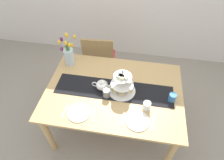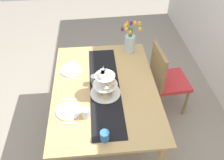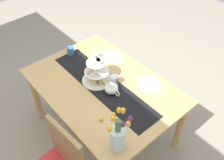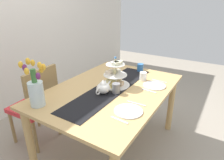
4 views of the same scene
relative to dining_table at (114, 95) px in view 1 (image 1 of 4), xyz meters
name	(u,v)px [view 1 (image 1 of 4)]	position (x,y,z in m)	size (l,w,h in m)	color
ground_plane	(113,124)	(0.00, 0.00, -0.63)	(8.00, 8.00, 0.00)	gray
dining_table	(114,95)	(0.00, 0.00, 0.00)	(1.49, 1.05, 0.73)	tan
chair_left	(100,58)	(-0.33, 0.75, -0.13)	(0.45, 0.45, 0.91)	olive
table_runner	(114,90)	(0.00, 0.00, 0.10)	(1.29, 0.30, 0.00)	black
tiered_cake_stand	(122,84)	(0.09, 0.00, 0.20)	(0.30, 0.30, 0.30)	beige
teapot	(102,85)	(-0.13, 0.00, 0.16)	(0.24, 0.13, 0.14)	white
tulip_vase	(69,54)	(-0.60, 0.34, 0.25)	(0.18, 0.23, 0.40)	silver
dinner_plate_left	(79,113)	(-0.29, -0.35, 0.10)	(0.23, 0.23, 0.01)	white
fork_left	(65,111)	(-0.44, -0.35, 0.10)	(0.02, 0.15, 0.01)	silver
knife_left	(93,115)	(-0.15, -0.35, 0.10)	(0.01, 0.17, 0.01)	silver
dinner_plate_right	(138,121)	(0.29, -0.35, 0.10)	(0.23, 0.23, 0.01)	white
fork_right	(123,119)	(0.14, -0.35, 0.10)	(0.02, 0.15, 0.01)	silver
knife_right	(153,123)	(0.43, -0.35, 0.10)	(0.01, 0.17, 0.01)	silver
mug_grey	(107,93)	(-0.06, -0.10, 0.15)	(0.08, 0.08, 0.10)	slate
mug_white_text	(147,106)	(0.36, -0.19, 0.15)	(0.08, 0.08, 0.10)	white
mug_orange	(172,98)	(0.62, -0.04, 0.15)	(0.08, 0.08, 0.10)	#3370B7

